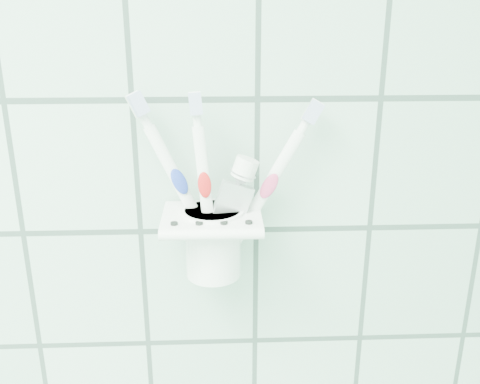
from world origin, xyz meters
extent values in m
cube|color=white|center=(0.67, 1.19, 1.28)|extent=(0.04, 0.02, 0.03)
cube|color=white|center=(0.67, 1.15, 1.29)|extent=(0.11, 0.09, 0.01)
cylinder|color=white|center=(0.67, 1.11, 1.29)|extent=(0.11, 0.01, 0.01)
cylinder|color=black|center=(0.63, 1.12, 1.29)|extent=(0.01, 0.01, 0.00)
cylinder|color=black|center=(0.65, 1.12, 1.29)|extent=(0.01, 0.01, 0.00)
cylinder|color=black|center=(0.68, 1.12, 1.29)|extent=(0.01, 0.01, 0.00)
cylinder|color=black|center=(0.71, 1.12, 1.29)|extent=(0.01, 0.01, 0.00)
cylinder|color=white|center=(0.67, 1.16, 1.25)|extent=(0.06, 0.06, 0.08)
cylinder|color=white|center=(0.67, 1.16, 1.29)|extent=(0.07, 0.07, 0.01)
cylinder|color=black|center=(0.67, 1.16, 1.29)|extent=(0.06, 0.06, 0.00)
cylinder|color=white|center=(0.68, 1.16, 1.32)|extent=(0.10, 0.03, 0.18)
cylinder|color=white|center=(0.68, 1.16, 1.42)|extent=(0.02, 0.01, 0.03)
cube|color=silver|center=(0.68, 1.16, 1.43)|extent=(0.03, 0.02, 0.03)
cube|color=white|center=(0.68, 1.16, 1.43)|extent=(0.03, 0.01, 0.03)
ellipsoid|color=#1E38A5|center=(0.68, 1.16, 1.34)|extent=(0.03, 0.01, 0.04)
cylinder|color=white|center=(0.67, 1.14, 1.31)|extent=(0.03, 0.03, 0.17)
cylinder|color=white|center=(0.67, 1.14, 1.40)|extent=(0.01, 0.01, 0.02)
cube|color=silver|center=(0.67, 1.14, 1.42)|extent=(0.02, 0.01, 0.02)
cube|color=white|center=(0.67, 1.15, 1.42)|extent=(0.02, 0.01, 0.03)
ellipsoid|color=red|center=(0.67, 1.14, 1.33)|extent=(0.02, 0.01, 0.03)
cylinder|color=white|center=(0.67, 1.16, 1.31)|extent=(0.10, 0.03, 0.17)
cylinder|color=white|center=(0.67, 1.16, 1.42)|extent=(0.02, 0.01, 0.03)
cube|color=silver|center=(0.67, 1.15, 1.43)|extent=(0.03, 0.01, 0.03)
cube|color=white|center=(0.67, 1.16, 1.43)|extent=(0.03, 0.01, 0.03)
ellipsoid|color=#D83F72|center=(0.67, 1.15, 1.34)|extent=(0.03, 0.01, 0.04)
cube|color=silver|center=(0.66, 1.15, 1.28)|extent=(0.07, 0.02, 0.11)
cube|color=silver|center=(0.66, 1.15, 1.23)|extent=(0.04, 0.01, 0.02)
cone|color=silver|center=(0.66, 1.15, 1.34)|extent=(0.04, 0.04, 0.03)
cylinder|color=white|center=(0.66, 1.15, 1.35)|extent=(0.04, 0.03, 0.03)
camera|label=1|loc=(0.67, 0.59, 1.52)|focal=40.00mm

